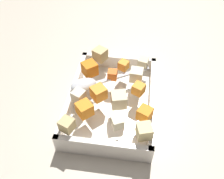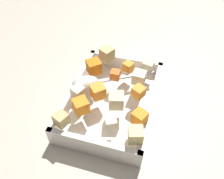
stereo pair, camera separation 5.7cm
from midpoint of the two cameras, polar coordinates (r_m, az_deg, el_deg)
ground_plane at (r=0.63m, az=1.35°, el=-2.61°), size 4.00×4.00×0.00m
baking_dish at (r=0.60m, az=2.70°, el=-3.19°), size 0.29×0.21×0.05m
carrot_chunk_mid_right at (r=0.60m, az=3.51°, el=3.43°), size 0.02×0.02×0.02m
carrot_chunk_mid_left at (r=0.55m, az=-0.50°, el=-0.60°), size 0.04×0.04×0.03m
carrot_chunk_corner_ne at (r=0.56m, az=9.26°, el=-0.67°), size 0.03×0.03×0.03m
carrot_chunk_rim_edge at (r=0.51m, az=9.83°, el=-6.73°), size 0.04×0.04×0.03m
carrot_chunk_center at (r=0.53m, az=-4.43°, el=-4.08°), size 0.04×0.04×0.03m
carrot_chunk_heap_top at (r=0.63m, az=6.51°, el=5.37°), size 0.03×0.03×0.02m
carrot_chunk_near_spoon at (r=0.62m, az=-1.75°, el=5.39°), size 0.05×0.05×0.03m
potato_chunk_corner_nw at (r=0.50m, az=2.96°, el=-8.15°), size 0.03×0.03×0.02m
potato_chunk_heap_side at (r=0.60m, az=9.24°, el=2.75°), size 0.03×0.03×0.03m
potato_chunk_far_left at (r=0.66m, az=1.25°, el=8.52°), size 0.04×0.04×0.03m
potato_chunk_far_right at (r=0.51m, az=-9.03°, el=-7.20°), size 0.04×0.04×0.03m
potato_chunk_back_center at (r=0.64m, az=11.32°, el=5.42°), size 0.03×0.03×0.03m
potato_chunk_near_left at (r=0.49m, az=9.06°, el=-10.84°), size 0.04×0.04×0.03m
potato_chunk_near_right at (r=0.53m, az=4.08°, el=-2.76°), size 0.04×0.04×0.03m
parsnip_chunk_corner_sw at (r=0.56m, az=-5.32°, el=-0.76°), size 0.04×0.04×0.03m
serving_spoon at (r=0.59m, az=-2.45°, el=1.91°), size 0.13×0.20×0.02m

